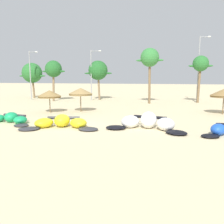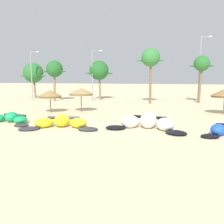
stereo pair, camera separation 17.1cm
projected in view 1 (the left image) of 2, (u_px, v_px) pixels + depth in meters
The scene contains 15 objects.
ground_plane at pixel (71, 125), 20.08m from camera, with size 260.00×260.00×0.00m, color beige.
kite_left at pixel (9, 119), 21.18m from camera, with size 5.83×2.89×0.94m.
kite_left_of_center at pixel (61, 123), 19.18m from camera, with size 6.53×3.81×1.06m.
kite_center at pixel (148, 123), 18.60m from camera, with size 6.64×3.45×1.37m.
beach_umbrella_near_van at pixel (49, 94), 27.10m from camera, with size 2.75×2.75×2.65m.
beach_umbrella_middle at pixel (81, 92), 27.83m from camera, with size 2.90×2.90×2.87m.
beach_umbrella_near_palms at pixel (224, 93), 25.83m from camera, with size 3.00×3.00×2.88m.
palm_leftmost at pixel (32, 73), 46.11m from camera, with size 5.92×3.95×7.00m.
palm_left at pixel (53, 69), 39.95m from camera, with size 4.30×2.87×7.03m.
palm_left_of_gap at pixel (98, 71), 42.24m from camera, with size 5.28×3.52×7.17m.
palm_center_left at pixel (150, 58), 35.88m from camera, with size 4.32×2.88×8.64m.
palm_center_right at pixel (201, 65), 37.10m from camera, with size 3.77×2.51×7.60m.
lamppost_west at pixel (31, 73), 42.51m from camera, with size 1.83×0.24×8.84m.
lamppost_west_center at pixel (92, 72), 41.20m from camera, with size 2.00×0.24×8.86m.
lamppost_east_center at pixel (199, 66), 38.09m from camera, with size 1.76×0.24×10.77m.
Camera 1 is at (8.21, -18.25, 4.13)m, focal length 37.09 mm.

